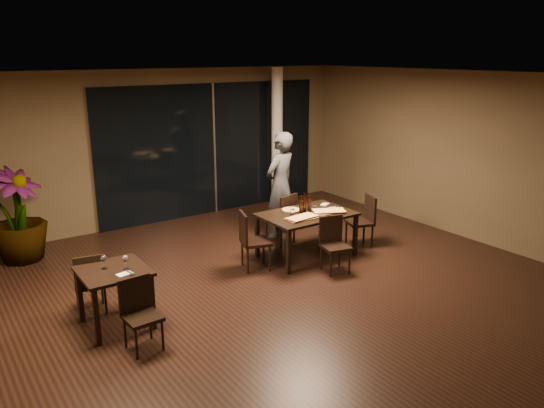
{
  "coord_description": "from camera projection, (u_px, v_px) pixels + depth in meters",
  "views": [
    {
      "loc": [
        -4.2,
        -5.73,
        3.31
      ],
      "look_at": [
        0.25,
        0.72,
        1.05
      ],
      "focal_mm": 35.0,
      "sensor_mm": 36.0,
      "label": 1
    }
  ],
  "objects": [
    {
      "name": "chair_side_far",
      "position": [
        90.0,
        280.0,
        6.83
      ],
      "size": [
        0.45,
        0.45,
        0.84
      ],
      "rotation": [
        0.0,
        0.0,
        2.98
      ],
      "color": "black",
      "rests_on": "ground"
    },
    {
      "name": "tumbler_right",
      "position": [
        315.0,
        207.0,
        8.89
      ],
      "size": [
        0.07,
        0.07,
        0.09
      ],
      "primitive_type": "cylinder",
      "color": "white",
      "rests_on": "main_table"
    },
    {
      "name": "ceiling",
      "position": [
        288.0,
        74.0,
        6.9
      ],
      "size": [
        8.0,
        8.0,
        0.04
      ],
      "primitive_type": "cube",
      "color": "silver",
      "rests_on": "wall_back"
    },
    {
      "name": "wine_glass_b",
      "position": [
        126.0,
        263.0,
        6.44
      ],
      "size": [
        0.07,
        0.07,
        0.17
      ],
      "primitive_type": null,
      "color": "white",
      "rests_on": "side_table"
    },
    {
      "name": "window_panel",
      "position": [
        214.0,
        149.0,
        11.04
      ],
      "size": [
        5.0,
        0.06,
        2.7
      ],
      "primitive_type": "cube",
      "color": "black",
      "rests_on": "ground"
    },
    {
      "name": "bottle_c",
      "position": [
        304.0,
        203.0,
        8.73
      ],
      "size": [
        0.07,
        0.07,
        0.32
      ],
      "primitive_type": null,
      "color": "black",
      "rests_on": "main_table"
    },
    {
      "name": "column",
      "position": [
        277.0,
        138.0,
        11.52
      ],
      "size": [
        0.24,
        0.24,
        3.0
      ],
      "primitive_type": "cylinder",
      "color": "white",
      "rests_on": "ground"
    },
    {
      "name": "wall_back",
      "position": [
        167.0,
        146.0,
        10.53
      ],
      "size": [
        8.0,
        0.1,
        3.0
      ],
      "primitive_type": "cube",
      "color": "#4B3E28",
      "rests_on": "ground"
    },
    {
      "name": "ground",
      "position": [
        286.0,
        287.0,
        7.74
      ],
      "size": [
        8.0,
        8.0,
        0.0
      ],
      "primitive_type": "plane",
      "color": "black",
      "rests_on": "ground"
    },
    {
      "name": "chair_main_left",
      "position": [
        251.0,
        238.0,
        8.23
      ],
      "size": [
        0.54,
        0.54,
        0.93
      ],
      "rotation": [
        0.0,
        0.0,
        1.26
      ],
      "color": "black",
      "rests_on": "ground"
    },
    {
      "name": "wall_right",
      "position": [
        468.0,
        156.0,
        9.53
      ],
      "size": [
        0.1,
        8.0,
        3.0
      ],
      "primitive_type": "cube",
      "color": "#4B3E28",
      "rests_on": "ground"
    },
    {
      "name": "chair_side_near",
      "position": [
        139.0,
        310.0,
        6.06
      ],
      "size": [
        0.41,
        0.41,
        0.84
      ],
      "rotation": [
        0.0,
        0.0,
        0.05
      ],
      "color": "black",
      "rests_on": "ground"
    },
    {
      "name": "diner",
      "position": [
        280.0,
        185.0,
        9.64
      ],
      "size": [
        0.76,
        0.62,
        1.94
      ],
      "primitive_type": "imported",
      "rotation": [
        0.0,
        0.0,
        3.46
      ],
      "color": "#2D3032",
      "rests_on": "ground"
    },
    {
      "name": "oblong_pizza_left",
      "position": [
        302.0,
        217.0,
        8.4
      ],
      "size": [
        0.51,
        0.27,
        0.02
      ],
      "primitive_type": null,
      "rotation": [
        0.0,
        0.0,
        0.1
      ],
      "color": "maroon",
      "rests_on": "pizza_board_left"
    },
    {
      "name": "chair_main_right",
      "position": [
        364.0,
        218.0,
        9.27
      ],
      "size": [
        0.54,
        0.54,
        0.9
      ],
      "rotation": [
        0.0,
        0.0,
        -1.92
      ],
      "color": "black",
      "rests_on": "ground"
    },
    {
      "name": "side_table",
      "position": [
        114.0,
        279.0,
        6.49
      ],
      "size": [
        0.8,
        0.8,
        0.75
      ],
      "color": "black",
      "rests_on": "ground"
    },
    {
      "name": "wine_glass_a",
      "position": [
        104.0,
        262.0,
        6.46
      ],
      "size": [
        0.07,
        0.07,
        0.16
      ],
      "primitive_type": null,
      "color": "white",
      "rests_on": "side_table"
    },
    {
      "name": "napkin_far",
      "position": [
        325.0,
        204.0,
        9.2
      ],
      "size": [
        0.21,
        0.17,
        0.01
      ],
      "primitive_type": "cube",
      "rotation": [
        0.0,
        0.0,
        0.43
      ],
      "color": "white",
      "rests_on": "main_table"
    },
    {
      "name": "napkin_near",
      "position": [
        334.0,
        208.0,
        8.96
      ],
      "size": [
        0.2,
        0.14,
        0.01
      ],
      "primitive_type": "cube",
      "rotation": [
        0.0,
        0.0,
        -0.27
      ],
      "color": "silver",
      "rests_on": "main_table"
    },
    {
      "name": "bottle_b",
      "position": [
        309.0,
        203.0,
        8.75
      ],
      "size": [
        0.06,
        0.06,
        0.28
      ],
      "primitive_type": null,
      "color": "black",
      "rests_on": "main_table"
    },
    {
      "name": "chair_main_far",
      "position": [
        284.0,
        217.0,
        9.31
      ],
      "size": [
        0.52,
        0.52,
        0.93
      ],
      "rotation": [
        0.0,
        0.0,
        3.38
      ],
      "color": "black",
      "rests_on": "ground"
    },
    {
      "name": "round_pizza",
      "position": [
        291.0,
        210.0,
        8.86
      ],
      "size": [
        0.3,
        0.3,
        0.01
      ],
      "primitive_type": "cylinder",
      "color": "red",
      "rests_on": "main_table"
    },
    {
      "name": "tumbler_left",
      "position": [
        292.0,
        212.0,
        8.64
      ],
      "size": [
        0.07,
        0.07,
        0.09
      ],
      "primitive_type": "cylinder",
      "color": "white",
      "rests_on": "main_table"
    },
    {
      "name": "main_table",
      "position": [
        307.0,
        218.0,
        8.73
      ],
      "size": [
        1.5,
        1.0,
        0.75
      ],
      "color": "black",
      "rests_on": "ground"
    },
    {
      "name": "potted_plant",
      "position": [
        18.0,
        215.0,
        8.53
      ],
      "size": [
        1.19,
        1.19,
        1.54
      ],
      "primitive_type": "imported",
      "rotation": [
        0.0,
        0.0,
        0.7
      ],
      "color": "#1C4918",
      "rests_on": "ground"
    },
    {
      "name": "pizza_board_right",
      "position": [
        329.0,
        212.0,
        8.75
      ],
      "size": [
        0.53,
        0.28,
        0.01
      ],
      "primitive_type": "cube",
      "rotation": [
        0.0,
        0.0,
        -0.03
      ],
      "color": "#462716",
      "rests_on": "main_table"
    },
    {
      "name": "side_napkin",
      "position": [
        125.0,
        274.0,
        6.31
      ],
      "size": [
        0.2,
        0.14,
        0.01
      ],
      "primitive_type": "cube",
      "rotation": [
        0.0,
        0.0,
        0.16
      ],
      "color": "silver",
      "rests_on": "side_table"
    },
    {
      "name": "bottle_a",
      "position": [
        301.0,
        205.0,
        8.66
      ],
      "size": [
        0.07,
        0.07,
        0.3
      ],
      "primitive_type": null,
      "color": "black",
      "rests_on": "main_table"
    },
    {
      "name": "oblong_pizza_right",
      "position": [
        329.0,
        211.0,
        8.74
      ],
      "size": [
        0.56,
        0.44,
        0.02
      ],
      "primitive_type": null,
      "rotation": [
        0.0,
        0.0,
        -0.45
      ],
      "color": "maroon",
      "rests_on": "pizza_board_right"
    },
    {
      "name": "chair_main_near",
      "position": [
        333.0,
        241.0,
        8.22
      ],
      "size": [
        0.48,
        0.48,
        0.86
      ],
      "rotation": [
        0.0,
        0.0,
        -0.23
      ],
      "color": "black",
      "rests_on": "ground"
    },
    {
      "name": "pizza_board_left",
      "position": [
        302.0,
        218.0,
        8.41
      ],
      "size": [
        0.55,
        0.28,
        0.01
      ],
      "primitive_type": "cube",
      "rotation": [
        0.0,
        0.0,
        -0.01
      ],
      "color": "#4C2918",
      "rests_on": "main_table"
    }
  ]
}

